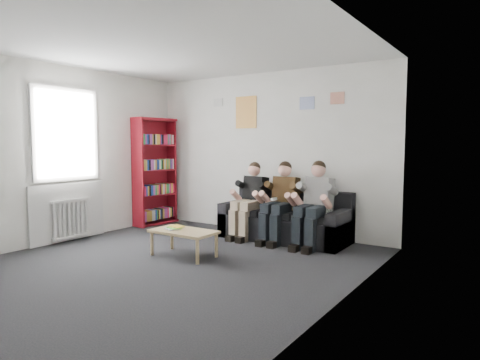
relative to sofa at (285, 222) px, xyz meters
The scene contains 14 objects.
room_shell 2.44m from the sofa, 105.16° to the right, with size 5.00×5.00×5.00m.
sofa is the anchor object (origin of this frame).
bookshelf 2.75m from the sofa, behind, with size 0.30×0.89×1.98m.
coffee_table 1.78m from the sofa, 112.13° to the right, with size 0.88×0.49×0.35m.
game_cases 1.86m from the sofa, 116.45° to the right, with size 0.22×0.20×0.04m.
person_left 0.67m from the sofa, 161.41° to the right, with size 0.37×0.79×1.21m.
person_middle 0.38m from the sofa, 90.00° to the right, with size 0.38×0.82×1.24m.
person_right 0.68m from the sofa, 18.83° to the right, with size 0.39×0.84×1.26m.
radiator 3.33m from the sofa, 144.83° to the right, with size 0.10×0.64×0.60m.
window 3.48m from the sofa, 145.54° to the right, with size 0.05×1.30×2.36m.
poster_large 2.06m from the sofa, 159.31° to the left, with size 0.42×0.01×0.55m, color #E6D751.
poster_blue 1.92m from the sofa, 64.50° to the left, with size 0.25×0.01×0.20m, color blue.
poster_pink 2.07m from the sofa, 28.58° to the left, with size 0.22×0.01×0.18m, color #C33D94.
poster_sign 2.55m from the sofa, 166.84° to the left, with size 0.20×0.01×0.14m, color silver.
Camera 1 is at (3.65, -3.81, 1.51)m, focal length 32.00 mm.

